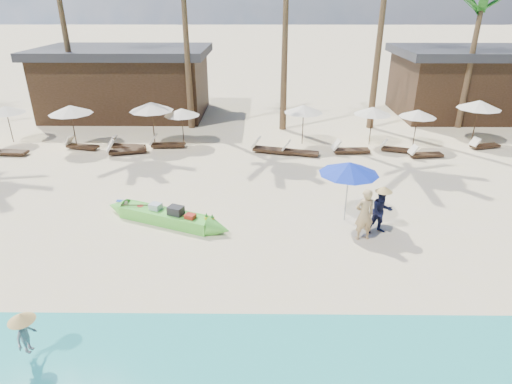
{
  "coord_description": "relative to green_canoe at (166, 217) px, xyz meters",
  "views": [
    {
      "loc": [
        0.8,
        -10.93,
        7.22
      ],
      "look_at": [
        0.67,
        2.0,
        1.31
      ],
      "focal_mm": 30.0,
      "sensor_mm": 36.0,
      "label": 1
    }
  ],
  "objects": [
    {
      "name": "lounger_4_left",
      "position": [
        -3.74,
        7.93,
        -0.03
      ],
      "size": [
        1.91,
        0.8,
        0.63
      ],
      "rotation": [
        0.0,
        0.0,
        -0.13
      ],
      "color": "#372216",
      "rests_on": "ground"
    },
    {
      "name": "resort_parasol_7",
      "position": [
        9.16,
        8.89,
        1.58
      ],
      "size": [
        1.96,
        1.96,
        2.02
      ],
      "color": "#372216",
      "rests_on": "ground"
    },
    {
      "name": "resort_parasol_4",
      "position": [
        -2.32,
        8.56,
        1.86
      ],
      "size": [
        2.26,
        2.26,
        2.33
      ],
      "color": "#372216",
      "rests_on": "ground"
    },
    {
      "name": "ground",
      "position": [
        2.49,
        -2.25,
        -0.24
      ],
      "size": [
        240.0,
        240.0,
        0.0
      ],
      "primitive_type": "plane",
      "color": "beige",
      "rests_on": "ground"
    },
    {
      "name": "lounger_6_right",
      "position": [
        5.21,
        7.11,
        -0.03
      ],
      "size": [
        1.91,
        1.02,
        0.62
      ],
      "rotation": [
        0.0,
        0.0,
        -0.27
      ],
      "color": "#372216",
      "rests_on": "ground"
    },
    {
      "name": "lounger_4_right",
      "position": [
        -3.53,
        7.18,
        -0.02
      ],
      "size": [
        2.02,
        1.09,
        0.65
      ],
      "rotation": [
        0.0,
        0.0,
        0.27
      ],
      "color": "#372216",
      "rests_on": "ground"
    },
    {
      "name": "lounger_3_right",
      "position": [
        -6.07,
        7.95,
        -0.04
      ],
      "size": [
        1.83,
        0.96,
        0.59
      ],
      "rotation": [
        0.0,
        0.0,
        -0.26
      ],
      "color": "#372216",
      "rests_on": "ground"
    },
    {
      "name": "lounger_6_left",
      "position": [
        3.75,
        7.46,
        -0.01
      ],
      "size": [
        2.08,
        1.13,
        0.68
      ],
      "rotation": [
        0.0,
        0.0,
        -0.28
      ],
      "color": "#372216",
      "rests_on": "ground"
    },
    {
      "name": "resort_parasol_8",
      "position": [
        11.41,
        8.57,
        1.53
      ],
      "size": [
        1.9,
        1.9,
        1.96
      ],
      "color": "#372216",
      "rests_on": "ground"
    },
    {
      "name": "lounger_5_left",
      "position": [
        -1.67,
        8.21,
        -0.03
      ],
      "size": [
        1.84,
        0.63,
        0.62
      ],
      "rotation": [
        0.0,
        0.0,
        0.04
      ],
      "color": "#372216",
      "rests_on": "ground"
    },
    {
      "name": "resort_parasol_6",
      "position": [
        5.56,
        8.94,
        1.67
      ],
      "size": [
        2.05,
        2.05,
        2.11
      ],
      "color": "#372216",
      "rests_on": "ground"
    },
    {
      "name": "lounger_7_left",
      "position": [
        7.77,
        7.39,
        -0.02
      ],
      "size": [
        1.92,
        0.67,
        0.64
      ],
      "rotation": [
        0.0,
        0.0,
        0.05
      ],
      "color": "#372216",
      "rests_on": "ground"
    },
    {
      "name": "resort_parasol_5",
      "position": [
        -0.82,
        8.82,
        1.51
      ],
      "size": [
        1.88,
        1.88,
        1.94
      ],
      "color": "#372216",
      "rests_on": "ground"
    },
    {
      "name": "resort_parasol_9",
      "position": [
        14.8,
        9.24,
        1.84
      ],
      "size": [
        2.24,
        2.24,
        2.3
      ],
      "color": "#372216",
      "rests_on": "ground"
    },
    {
      "name": "blue_umbrella",
      "position": [
        6.29,
        0.25,
        1.75
      ],
      "size": [
        2.04,
        2.04,
        2.2
      ],
      "color": "#99999E",
      "rests_on": "ground"
    },
    {
      "name": "lounger_7_right",
      "position": [
        10.17,
        7.67,
        -0.05
      ],
      "size": [
        1.69,
        0.97,
        0.55
      ],
      "rotation": [
        0.0,
        0.0,
        -0.31
      ],
      "color": "#372216",
      "rests_on": "ground"
    },
    {
      "name": "lounger_3_left",
      "position": [
        -9.4,
        6.96,
        -0.02
      ],
      "size": [
        1.92,
        0.72,
        0.64
      ],
      "rotation": [
        0.0,
        0.0,
        -0.08
      ],
      "color": "#372216",
      "rests_on": "ground"
    },
    {
      "name": "resort_parasol_2",
      "position": [
        -10.2,
        9.07,
        1.56
      ],
      "size": [
        1.93,
        1.93,
        1.99
      ],
      "color": "#372216",
      "rests_on": "ground"
    },
    {
      "name": "tourist",
      "position": [
        6.64,
        -1.02,
        0.65
      ],
      "size": [
        0.72,
        0.55,
        1.78
      ],
      "primitive_type": "imported",
      "rotation": [
        0.0,
        0.0,
        3.35
      ],
      "color": "tan",
      "rests_on": "ground"
    },
    {
      "name": "resort_parasol_3",
      "position": [
        -6.34,
        8.13,
        1.79
      ],
      "size": [
        2.18,
        2.18,
        2.25
      ],
      "color": "#372216",
      "rests_on": "ground"
    },
    {
      "name": "pavilion_east",
      "position": [
        16.49,
        15.25,
        1.96
      ],
      "size": [
        8.8,
        6.6,
        4.3
      ],
      "color": "#372216",
      "rests_on": "ground"
    },
    {
      "name": "green_canoe",
      "position": [
        0.0,
        0.0,
        0.0
      ],
      "size": [
        5.26,
        2.44,
        0.71
      ],
      "rotation": [
        0.0,
        0.0,
        -0.39
      ],
      "color": "#57D03F",
      "rests_on": "ground"
    },
    {
      "name": "vendor_yellow",
      "position": [
        -1.72,
        -6.18,
        0.39
      ],
      "size": [
        0.4,
        0.62,
        0.9
      ],
      "primitive_type": "imported",
      "rotation": [
        0.0,
        0.0,
        1.45
      ],
      "color": "gray",
      "rests_on": "ground"
    },
    {
      "name": "vendor_green",
      "position": [
        7.29,
        -0.61,
        0.55
      ],
      "size": [
        0.86,
        0.72,
        1.57
      ],
      "primitive_type": "imported",
      "rotation": [
        0.0,
        0.0,
        0.18
      ],
      "color": "#131634",
      "rests_on": "ground"
    },
    {
      "name": "lounger_8_left",
      "position": [
        11.36,
        6.82,
        -0.05
      ],
      "size": [
        1.73,
        0.69,
        0.57
      ],
      "rotation": [
        0.0,
        0.0,
        0.11
      ],
      "color": "#372216",
      "rests_on": "ground"
    },
    {
      "name": "palm_6",
      "position": [
        15.33,
        12.27,
        6.81
      ],
      "size": [
        2.08,
        2.08,
        8.51
      ],
      "color": "brown",
      "rests_on": "ground"
    },
    {
      "name": "lounger_9_left",
      "position": [
        14.95,
        8.24,
        -0.05
      ],
      "size": [
        1.69,
        0.9,
        0.55
      ],
      "rotation": [
        0.0,
        0.0,
        0.26
      ],
      "color": "#372216",
      "rests_on": "ground"
    },
    {
      "name": "pavilion_west",
      "position": [
        -5.51,
        15.25,
        1.95
      ],
      "size": [
        10.8,
        6.6,
        4.3
      ],
      "color": "#372216",
      "rests_on": "ground"
    }
  ]
}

